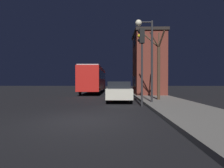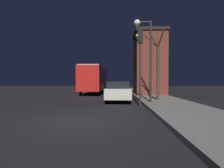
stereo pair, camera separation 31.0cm
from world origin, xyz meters
name	(u,v)px [view 1 (the left image)]	position (x,y,z in m)	size (l,w,h in m)	color
ground_plane	(82,120)	(0.00, 0.00, 0.00)	(120.00, 120.00, 0.00)	black
sidewalk	(208,119)	(4.91, 0.00, 0.09)	(3.39, 60.00, 0.18)	#605E59
brick_building	(148,63)	(4.96, 12.58, 3.58)	(3.33, 4.35, 6.77)	brown
streetlamp	(146,44)	(3.35, 4.93, 4.07)	(1.19, 0.43, 5.50)	#28282B
traffic_light	(141,51)	(2.91, 4.00, 3.43)	(0.43, 0.24, 4.81)	#28282B
bare_tree	(158,65)	(4.55, 6.54, 2.79)	(1.31, 1.64, 5.26)	#473323
bus	(94,78)	(-1.66, 16.99, 2.05)	(2.49, 11.37, 3.43)	red
car_near_lane	(119,91)	(1.56, 6.65, 0.80)	(1.85, 4.05, 1.55)	beige
car_mid_lane	(117,88)	(1.45, 15.15, 0.72)	(1.73, 4.08, 1.35)	olive
car_far_lane	(117,87)	(1.55, 22.38, 0.72)	(1.75, 4.38, 1.38)	#B7BABF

